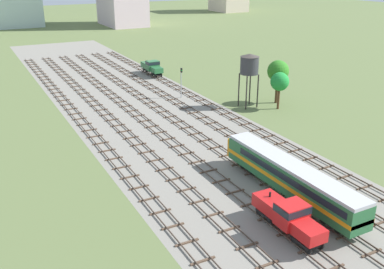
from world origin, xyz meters
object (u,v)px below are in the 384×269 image
(shunter_loco_right_mid, at_px, (152,66))
(diesel_railcar_centre_near, at_px, (290,176))
(shunter_loco_centre_left_nearest, at_px, (289,215))
(water_tower, at_px, (249,65))
(signal_post_nearest, at_px, (181,79))

(shunter_loco_right_mid, bearing_deg, diesel_railcar_centre_near, -98.68)
(shunter_loco_centre_left_nearest, bearing_deg, water_tower, 60.80)
(shunter_loco_centre_left_nearest, relative_size, diesel_railcar_centre_near, 0.41)
(shunter_loco_right_mid, bearing_deg, water_tower, -79.46)
(diesel_railcar_centre_near, height_order, signal_post_nearest, signal_post_nearest)
(shunter_loco_centre_left_nearest, bearing_deg, signal_post_nearest, 75.88)
(water_tower, relative_size, signal_post_nearest, 1.63)
(diesel_railcar_centre_near, distance_m, water_tower, 33.30)
(diesel_railcar_centre_near, relative_size, signal_post_nearest, 3.49)
(shunter_loco_centre_left_nearest, distance_m, signal_post_nearest, 46.91)
(water_tower, bearing_deg, shunter_loco_centre_left_nearest, -119.20)
(diesel_railcar_centre_near, height_order, water_tower, water_tower)
(diesel_railcar_centre_near, relative_size, water_tower, 2.14)
(shunter_loco_centre_left_nearest, height_order, signal_post_nearest, signal_post_nearest)
(signal_post_nearest, bearing_deg, shunter_loco_right_mid, 83.43)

